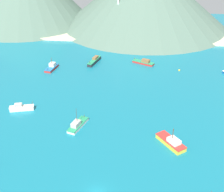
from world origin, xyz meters
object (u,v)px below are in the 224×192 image
fishing_boat_7 (77,125)px  radio_tower (118,4)px  fishing_boat_1 (21,108)px  fishing_boat_5 (52,67)px  fishing_boat_3 (144,62)px  buoy_0 (179,70)px  fishing_boat_9 (171,142)px  fishing_boat_8 (94,61)px

fishing_boat_7 → radio_tower: 87.92m
fishing_boat_1 → fishing_boat_5: bearing=89.1°
fishing_boat_3 → buoy_0: (14.53, -5.64, -0.64)m
fishing_boat_9 → radio_tower: (-21.97, 91.73, 16.64)m
fishing_boat_3 → fishing_boat_9: (7.63, -55.08, 0.14)m
fishing_boat_8 → buoy_0: bearing=-7.6°
buoy_0 → fishing_boat_7: bearing=-127.2°
fishing_boat_1 → fishing_boat_8: 44.68m
fishing_boat_8 → fishing_boat_3: bearing=2.3°
fishing_boat_1 → fishing_boat_7: 21.01m
fishing_boat_1 → fishing_boat_7: fishing_boat_7 is taller
fishing_boat_8 → fishing_boat_9: bearing=-61.8°
fishing_boat_1 → radio_tower: radio_tower is taller
fishing_boat_5 → fishing_boat_1: bearing=-90.9°
fishing_boat_9 → radio_tower: size_ratio=0.26×
fishing_boat_1 → fishing_boat_7: size_ratio=0.87×
fishing_boat_1 → buoy_0: 64.38m
radio_tower → fishing_boat_5: bearing=-117.2°
fishing_boat_9 → buoy_0: size_ratio=11.91×
fishing_boat_9 → radio_tower: bearing=103.5°
fishing_boat_7 → fishing_boat_1: bearing=159.4°
fishing_boat_5 → fishing_boat_7: 44.40m
fishing_boat_3 → fishing_boat_9: 55.60m
fishing_boat_1 → fishing_boat_3: 57.08m
fishing_boat_5 → radio_tower: 54.49m
buoy_0 → fishing_boat_9: bearing=-97.9°
fishing_boat_5 → buoy_0: bearing=4.2°
fishing_boat_3 → fishing_boat_8: bearing=-177.7°
fishing_boat_5 → fishing_boat_3: bearing=14.0°
fishing_boat_1 → buoy_0: size_ratio=10.20×
fishing_boat_3 → fishing_boat_9: size_ratio=1.07×
fishing_boat_8 → radio_tower: (7.11, 37.50, 16.66)m
fishing_boat_3 → fishing_boat_5: (-38.00, -9.49, 0.06)m
fishing_boat_5 → fishing_boat_7: bearing=-64.4°
fishing_boat_7 → buoy_0: fishing_boat_7 is taller
buoy_0 → radio_tower: (-28.87, 42.30, 17.43)m
fishing_boat_1 → fishing_boat_9: size_ratio=0.86×
buoy_0 → fishing_boat_1: bearing=-145.5°
radio_tower → fishing_boat_8: bearing=-100.7°
fishing_boat_1 → buoy_0: fishing_boat_1 is taller
fishing_boat_1 → fishing_boat_9: bearing=-15.7°
fishing_boat_5 → fishing_boat_8: (16.56, 8.64, 0.06)m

